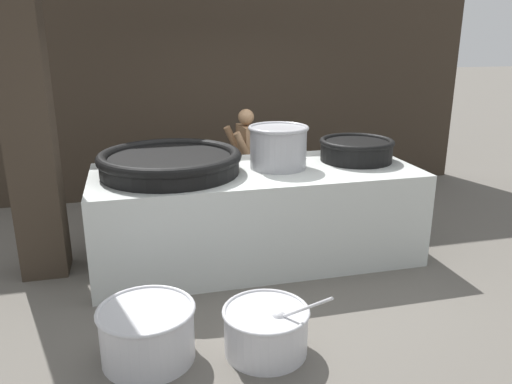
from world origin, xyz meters
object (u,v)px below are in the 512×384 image
giant_wok_near (170,162)px  prep_bowl_meat (147,331)px  giant_wok_far (356,149)px  stock_pot (278,146)px  prep_bowl_vegetables (266,328)px  cook (246,161)px

giant_wok_near → prep_bowl_meat: 1.91m
giant_wok_far → stock_pot: (-0.95, -0.08, 0.10)m
giant_wok_far → prep_bowl_vegetables: bearing=-130.3°
giant_wok_far → giant_wok_near: bearing=-178.9°
prep_bowl_meat → cook: bearing=63.2°
giant_wok_far → stock_pot: 0.96m
stock_pot → giant_wok_far: bearing=5.0°
cook → prep_bowl_vegetables: size_ratio=2.00×
cook → prep_bowl_vegetables: cook is taller
giant_wok_near → stock_pot: (1.14, -0.05, 0.11)m
giant_wok_near → cook: cook is taller
stock_pot → prep_bowl_meat: bearing=-132.9°
giant_wok_far → prep_bowl_vegetables: giant_wok_far is taller
giant_wok_far → stock_pot: bearing=-175.0°
giant_wok_near → giant_wok_far: size_ratio=1.76×
giant_wok_near → prep_bowl_vegetables: size_ratio=1.99×
prep_bowl_vegetables → cook: bearing=79.9°
giant_wok_near → prep_bowl_meat: size_ratio=1.99×
cook → prep_bowl_meat: 3.18m
giant_wok_far → prep_bowl_vegetables: (-1.55, -1.83, -0.94)m
stock_pot → prep_bowl_meat: (-1.50, -1.61, -1.00)m
giant_wok_near → giant_wok_far: 2.09m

